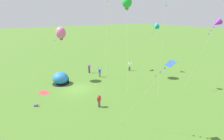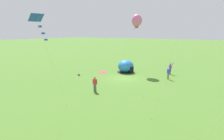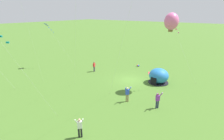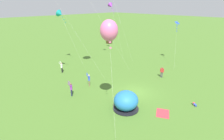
# 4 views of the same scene
# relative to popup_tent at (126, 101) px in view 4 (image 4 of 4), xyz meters

# --- Properties ---
(ground_plane) EXTENTS (300.00, 300.00, 0.00)m
(ground_plane) POSITION_rel_popup_tent_xyz_m (3.69, 1.53, -1.00)
(ground_plane) COLOR #477028
(popup_tent) EXTENTS (2.81, 2.81, 2.10)m
(popup_tent) POSITION_rel_popup_tent_xyz_m (0.00, 0.00, 0.00)
(popup_tent) COLOR #2672BF
(popup_tent) RESTS_ON ground
(picnic_blanket) EXTENTS (2.11, 1.95, 0.01)m
(picnic_blanket) POSITION_rel_popup_tent_xyz_m (2.11, -3.31, -0.99)
(picnic_blanket) COLOR #CC333D
(picnic_blanket) RESTS_ON ground
(toddler_crawling) EXTENTS (0.41, 0.54, 0.32)m
(toddler_crawling) POSITION_rel_popup_tent_xyz_m (5.95, -5.10, -0.82)
(toddler_crawling) COLOR blue
(toddler_crawling) RESTS_ON ground
(person_far_back) EXTENTS (0.70, 0.70, 1.89)m
(person_far_back) POSITION_rel_popup_tent_xyz_m (0.66, 14.53, 0.00)
(person_far_back) COLOR black
(person_far_back) RESTS_ON ground
(person_strolling) EXTENTS (0.28, 0.59, 1.72)m
(person_strolling) POSITION_rel_popup_tent_xyz_m (10.54, 1.74, -0.03)
(person_strolling) COLOR #4C4C51
(person_strolling) RESTS_ON ground
(person_center_field) EXTENTS (0.69, 0.71, 1.89)m
(person_center_field) POSITION_rel_popup_tent_xyz_m (0.69, 7.30, 0.00)
(person_center_field) COLOR #8C7251
(person_center_field) RESTS_ON ground
(person_with_toddler) EXTENTS (0.68, 0.72, 1.89)m
(person_with_toddler) POSITION_rel_popup_tent_xyz_m (-2.58, 6.67, 0.00)
(person_with_toddler) COLOR #1E2347
(person_with_toddler) RESTS_ON ground
(kite_teal) EXTENTS (1.87, 5.41, 9.79)m
(kite_teal) POSITION_rel_popup_tent_xyz_m (3.54, 18.41, 8.09)
(kite_teal) COLOR silver
(kite_teal) RESTS_ON ground
(kite_blue) EXTENTS (4.51, 2.83, 7.75)m
(kite_blue) POSITION_rel_popup_tent_xyz_m (18.73, 4.11, 6.14)
(kite_blue) COLOR silver
(kite_blue) RESTS_ON ground
(kite_pink) EXTENTS (3.92, 4.75, 9.50)m
(kite_pink) POSITION_rel_popup_tent_xyz_m (-1.36, 1.15, 7.49)
(kite_pink) COLOR silver
(kite_pink) RESTS_ON ground
(kite_purple) EXTENTS (1.71, 5.50, 11.01)m
(kite_purple) POSITION_rel_popup_tent_xyz_m (15.33, 17.72, 9.31)
(kite_purple) COLOR silver
(kite_purple) RESTS_ON ground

